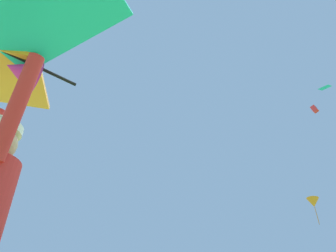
# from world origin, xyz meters

# --- Properties ---
(held_stunt_kite) EXTENTS (1.92, 1.28, 0.42)m
(held_stunt_kite) POSITION_xyz_m (0.08, -0.31, 2.20)
(held_stunt_kite) COLOR black
(distant_kite_teal_mid_right) EXTENTS (1.17, 1.13, 0.47)m
(distant_kite_teal_mid_right) POSITION_xyz_m (2.84, 22.30, 17.30)
(distant_kite_teal_mid_right) COLOR #19B2AD
(distant_kite_red_mid_left) EXTENTS (0.68, 0.54, 0.77)m
(distant_kite_red_mid_left) POSITION_xyz_m (1.56, 25.90, 17.79)
(distant_kite_red_mid_left) COLOR red
(distant_kite_orange_low_left) EXTENTS (1.51, 1.51, 2.65)m
(distant_kite_orange_low_left) POSITION_xyz_m (-1.21, 31.22, 10.76)
(distant_kite_orange_low_left) COLOR orange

